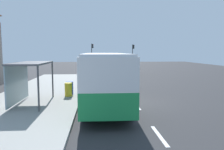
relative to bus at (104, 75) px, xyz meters
name	(u,v)px	position (x,y,z in m)	size (l,w,h in m)	color
ground_plane	(114,78)	(1.71, 14.04, -1.86)	(56.00, 92.00, 0.04)	#2D2D30
sidewalk_platform	(39,96)	(-4.69, 2.04, -1.75)	(6.20, 30.00, 0.18)	#999993
lane_stripe_seg_0	(159,136)	(1.96, -5.96, -1.84)	(0.16, 2.20, 0.01)	silver
lane_stripe_seg_1	(137,105)	(1.96, -0.96, -1.84)	(0.16, 2.20, 0.01)	silver
lane_stripe_seg_2	(126,91)	(1.96, 4.04, -1.84)	(0.16, 2.20, 0.01)	silver
lane_stripe_seg_3	(120,83)	(1.96, 9.04, -1.84)	(0.16, 2.20, 0.01)	silver
lane_stripe_seg_4	(116,78)	(1.96, 14.04, -1.84)	(0.16, 2.20, 0.01)	silver
lane_stripe_seg_5	(113,74)	(1.96, 19.04, -1.84)	(0.16, 2.20, 0.01)	silver
lane_stripe_seg_6	(111,71)	(1.96, 24.04, -1.84)	(0.16, 2.20, 0.01)	silver
lane_stripe_seg_7	(109,69)	(1.96, 29.04, -1.84)	(0.16, 2.20, 0.01)	silver
bus	(104,75)	(0.00, 0.00, 0.00)	(2.59, 11.02, 3.21)	#1E8C47
white_van	(126,65)	(3.91, 18.12, -0.50)	(2.25, 5.29, 2.30)	silver
sedan_near	(116,63)	(4.02, 36.94, -1.05)	(2.04, 4.49, 1.52)	#A51919
recycling_bin_yellow	(68,90)	(-2.49, 1.39, -1.19)	(0.52, 0.52, 0.95)	yellow
recycling_bin_blue	(70,88)	(-2.49, 2.09, -1.19)	(0.52, 0.52, 0.95)	blue
traffic_light_near_side	(133,52)	(7.21, 32.37, 1.41)	(0.49, 0.28, 4.87)	#2D2D2D
traffic_light_far_side	(92,52)	(-1.39, 33.17, 1.50)	(0.49, 0.28, 5.04)	#2D2D2D
bus_shelter	(26,72)	(-4.70, -0.70, 0.25)	(1.80, 4.00, 2.50)	#4C4C51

